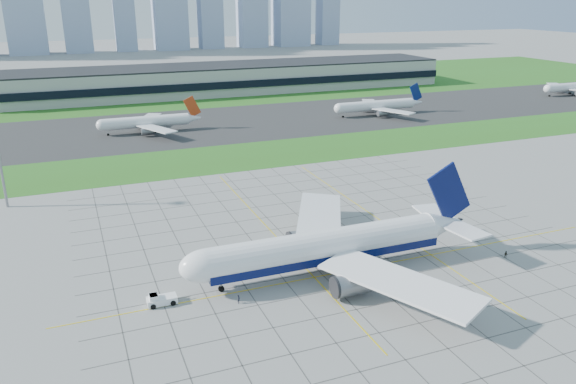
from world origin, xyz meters
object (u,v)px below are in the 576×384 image
at_px(distant_jet_3, 571,87).
at_px(crew_near, 239,299).
at_px(airliner, 328,247).
at_px(distant_jet_1, 148,122).
at_px(pushback_tug, 160,300).
at_px(crew_far, 506,255).
at_px(distant_jet_2, 377,105).

bearing_deg(distant_jet_3, crew_near, -148.22).
height_order(airliner, distant_jet_1, airliner).
height_order(crew_near, distant_jet_1, distant_jet_1).
distance_m(pushback_tug, distant_jet_1, 142.17).
distance_m(distant_jet_1, distant_jet_3, 239.18).
bearing_deg(crew_far, airliner, -142.98).
bearing_deg(distant_jet_3, distant_jet_1, -178.63).
bearing_deg(crew_near, pushback_tug, 102.71).
distance_m(crew_near, crew_far, 59.18).
bearing_deg(crew_near, distant_jet_3, -25.11).
relative_size(airliner, pushback_tug, 8.30).
bearing_deg(crew_far, distant_jet_3, 89.38).
distance_m(pushback_tug, crew_far, 72.96).
bearing_deg(crew_near, distant_jet_1, 30.94).
bearing_deg(distant_jet_3, pushback_tug, -150.40).
height_order(crew_near, distant_jet_2, distant_jet_2).
relative_size(crew_far, distant_jet_1, 0.04).
bearing_deg(pushback_tug, distant_jet_2, 47.82).
relative_size(pushback_tug, distant_jet_3, 0.19).
height_order(crew_far, distant_jet_1, distant_jet_1).
relative_size(crew_near, crew_far, 1.12).
bearing_deg(crew_near, airliner, -42.24).
height_order(pushback_tug, distant_jet_2, distant_jet_2).
relative_size(airliner, crew_near, 37.05).
relative_size(distant_jet_1, distant_jet_3, 1.00).
bearing_deg(airliner, distant_jet_2, 56.49).
distance_m(crew_far, distant_jet_1, 158.39).
xyz_separation_m(distant_jet_1, distant_jet_2, (106.71, -3.30, 0.00)).
height_order(distant_jet_2, distant_jet_3, same).
xyz_separation_m(pushback_tug, distant_jet_3, (258.03, 146.58, 3.51)).
bearing_deg(crew_far, crew_near, -133.50).
bearing_deg(crew_far, distant_jet_1, 159.33).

